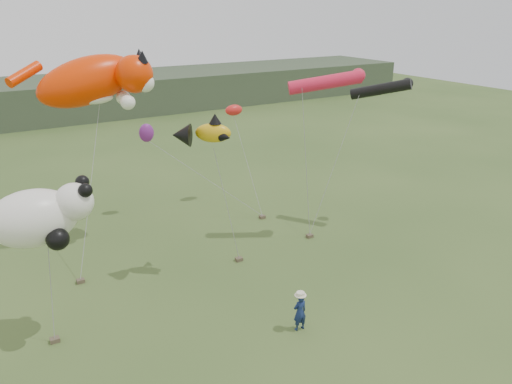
{
  "coord_description": "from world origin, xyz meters",
  "views": [
    {
      "loc": [
        -9.92,
        -14.22,
        11.71
      ],
      "look_at": [
        0.34,
        3.0,
        4.19
      ],
      "focal_mm": 35.0,
      "sensor_mm": 36.0,
      "label": 1
    }
  ],
  "objects": [
    {
      "name": "festival_attendant",
      "position": [
        -0.23,
        -1.22,
        0.78
      ],
      "size": [
        0.58,
        0.39,
        1.55
      ],
      "primitive_type": "imported",
      "rotation": [
        0.0,
        0.0,
        3.12
      ],
      "color": "#14234E",
      "rests_on": "ground"
    },
    {
      "name": "fish_kite",
      "position": [
        -1.41,
        4.55,
        6.68
      ],
      "size": [
        2.72,
        1.8,
        1.31
      ],
      "color": "gold",
      "rests_on": "ground"
    },
    {
      "name": "headland",
      "position": [
        -3.11,
        44.69,
        1.92
      ],
      "size": [
        90.0,
        13.0,
        4.0
      ],
      "color": "#2D3D28",
      "rests_on": "ground"
    },
    {
      "name": "tube_kites",
      "position": [
        7.25,
        4.98,
        8.0
      ],
      "size": [
        7.2,
        2.88,
        1.91
      ],
      "color": "black",
      "rests_on": "ground"
    },
    {
      "name": "panda_kite",
      "position": [
        -8.25,
        3.02,
        4.95
      ],
      "size": [
        3.52,
        2.28,
        2.19
      ],
      "color": "white",
      "rests_on": "ground"
    },
    {
      "name": "sandbag_anchors",
      "position": [
        -1.13,
        5.6,
        0.09
      ],
      "size": [
        13.77,
        6.11,
        0.17
      ],
      "color": "brown",
      "rests_on": "ground"
    },
    {
      "name": "ground",
      "position": [
        0.0,
        0.0,
        0.0
      ],
      "size": [
        120.0,
        120.0,
        0.0
      ],
      "primitive_type": "plane",
      "color": "#385123",
      "rests_on": "ground"
    },
    {
      "name": "misc_kites",
      "position": [
        1.41,
        12.4,
        5.34
      ],
      "size": [
        6.35,
        1.11,
        1.69
      ],
      "color": "red",
      "rests_on": "ground"
    },
    {
      "name": "cat_kite",
      "position": [
        -4.03,
        10.57,
        8.33
      ],
      "size": [
        6.5,
        3.47,
        3.28
      ],
      "color": "#ED2F00",
      "rests_on": "ground"
    }
  ]
}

